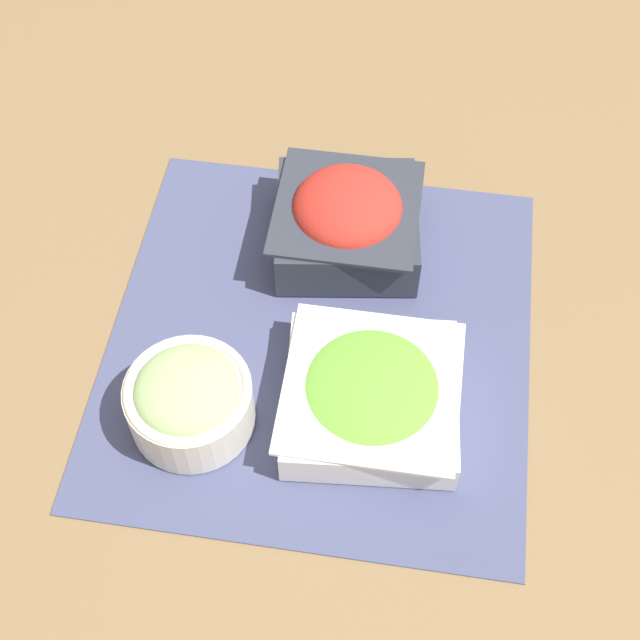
# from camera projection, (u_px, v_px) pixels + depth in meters

# --- Properties ---
(ground_plane) EXTENTS (3.00, 3.00, 0.00)m
(ground_plane) POSITION_uv_depth(u_px,v_px,m) (320.00, 339.00, 0.92)
(ground_plane) COLOR olive
(placemat) EXTENTS (0.45, 0.43, 0.00)m
(placemat) POSITION_uv_depth(u_px,v_px,m) (320.00, 338.00, 0.91)
(placemat) COLOR #474C70
(placemat) RESTS_ON ground_plane
(lettuce_bowl) EXTENTS (0.18, 0.18, 0.05)m
(lettuce_bowl) POSITION_uv_depth(u_px,v_px,m) (371.00, 395.00, 0.84)
(lettuce_bowl) COLOR white
(lettuce_bowl) RESTS_ON placemat
(tomato_bowl) EXTENTS (0.17, 0.17, 0.09)m
(tomato_bowl) POSITION_uv_depth(u_px,v_px,m) (347.00, 219.00, 0.95)
(tomato_bowl) COLOR #333842
(tomato_bowl) RESTS_ON placemat
(cucumber_bowl) EXTENTS (0.12, 0.12, 0.07)m
(cucumber_bowl) POSITION_uv_depth(u_px,v_px,m) (189.00, 399.00, 0.83)
(cucumber_bowl) COLOR silver
(cucumber_bowl) RESTS_ON placemat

